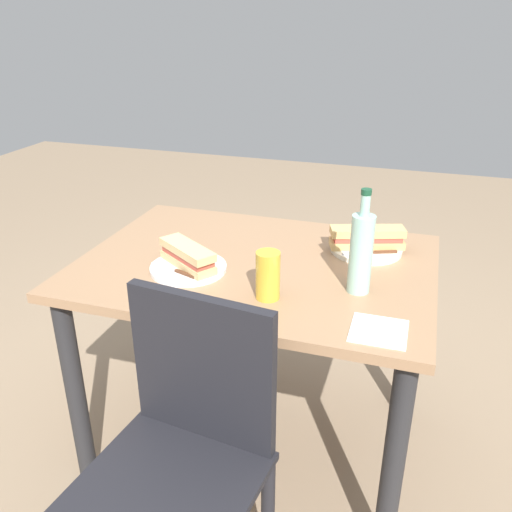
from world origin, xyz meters
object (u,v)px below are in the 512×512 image
(water_bottle, at_px, (361,252))
(beer_glass, at_px, (268,275))
(dining_table, at_px, (256,293))
(knife_far, at_px, (373,252))
(baguette_sandwich_near, at_px, (188,256))
(chair_far, at_px, (184,450))
(plate_near, at_px, (188,268))
(baguette_sandwich_far, at_px, (367,237))
(plate_far, at_px, (366,249))
(knife_near, at_px, (176,271))

(water_bottle, bearing_deg, beer_glass, 26.46)
(dining_table, bearing_deg, knife_far, -157.50)
(water_bottle, xyz_separation_m, beer_glass, (0.23, 0.12, -0.05))
(baguette_sandwich_near, xyz_separation_m, water_bottle, (-0.52, -0.02, 0.07))
(baguette_sandwich_near, bearing_deg, knife_far, -153.25)
(chair_far, bearing_deg, plate_near, -68.26)
(dining_table, height_order, beer_glass, beer_glass)
(dining_table, bearing_deg, baguette_sandwich_near, 34.19)
(chair_far, distance_m, beer_glass, 0.50)
(baguette_sandwich_near, xyz_separation_m, baguette_sandwich_far, (-0.50, -0.31, -0.00))
(plate_near, xyz_separation_m, water_bottle, (-0.52, -0.02, 0.11))
(dining_table, relative_size, chair_far, 1.28)
(plate_far, height_order, knife_far, knife_far)
(knife_near, bearing_deg, chair_far, 115.95)
(baguette_sandwich_near, bearing_deg, dining_table, -145.81)
(knife_far, bearing_deg, baguette_sandwich_near, 26.75)
(chair_far, height_order, beer_glass, same)
(knife_near, height_order, knife_far, same)
(plate_near, height_order, plate_far, same)
(dining_table, distance_m, plate_near, 0.25)
(knife_near, xyz_separation_m, knife_far, (-0.55, -0.32, 0.00))
(plate_far, distance_m, baguette_sandwich_far, 0.04)
(chair_far, height_order, knife_far, chair_far)
(knife_near, xyz_separation_m, water_bottle, (-0.54, -0.07, 0.10))
(water_bottle, height_order, beer_glass, water_bottle)
(baguette_sandwich_near, distance_m, beer_glass, 0.30)
(dining_table, xyz_separation_m, chair_far, (-0.01, 0.60, -0.12))
(beer_glass, bearing_deg, knife_far, -124.64)
(knife_far, height_order, beer_glass, beer_glass)
(beer_glass, bearing_deg, knife_near, -8.29)
(chair_far, height_order, plate_near, chair_far)
(chair_far, relative_size, knife_far, 5.09)
(water_bottle, bearing_deg, plate_near, 2.73)
(knife_near, bearing_deg, baguette_sandwich_near, -111.09)
(knife_near, bearing_deg, knife_far, -150.13)
(chair_far, bearing_deg, knife_far, -114.63)
(plate_near, height_order, beer_glass, beer_glass)
(knife_near, xyz_separation_m, baguette_sandwich_far, (-0.52, -0.36, 0.03))
(chair_far, xyz_separation_m, water_bottle, (-0.33, -0.50, 0.35))
(chair_far, xyz_separation_m, beer_glass, (-0.09, -0.38, 0.30))
(chair_far, height_order, knife_near, chair_far)
(plate_near, bearing_deg, plate_far, -148.08)
(chair_far, distance_m, knife_near, 0.54)
(baguette_sandwich_near, relative_size, knife_near, 1.27)
(chair_far, xyz_separation_m, baguette_sandwich_near, (0.19, -0.48, 0.28))
(chair_far, height_order, baguette_sandwich_near, chair_far)
(baguette_sandwich_near, bearing_deg, knife_near, 68.91)
(baguette_sandwich_near, bearing_deg, beer_glass, 161.99)
(knife_far, bearing_deg, plate_near, 26.75)
(plate_far, height_order, beer_glass, beer_glass)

